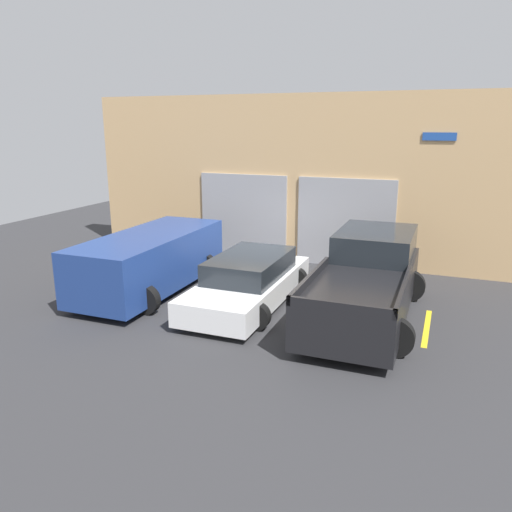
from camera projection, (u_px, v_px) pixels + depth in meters
name	position (u px, v px, depth m)	size (l,w,h in m)	color
ground_plane	(266.00, 288.00, 13.57)	(28.00, 28.00, 0.00)	#2D2D30
shophouse_building	(302.00, 181.00, 15.87)	(14.58, 0.68, 5.24)	tan
pickup_truck	(367.00, 280.00, 11.51)	(2.52, 5.43, 1.79)	black
sedan_white	(249.00, 281.00, 12.33)	(2.16, 4.69, 1.22)	white
sedan_side	(150.00, 260.00, 13.23)	(2.37, 4.94, 1.54)	navy
parking_stripe_far_left	(109.00, 284.00, 13.93)	(0.12, 2.20, 0.01)	gold
parking_stripe_left	(198.00, 296.00, 12.94)	(0.12, 2.20, 0.01)	gold
parking_stripe_centre	(303.00, 311.00, 11.95)	(0.12, 2.20, 0.01)	gold
parking_stripe_right	(427.00, 328.00, 10.96)	(0.12, 2.20, 0.01)	gold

